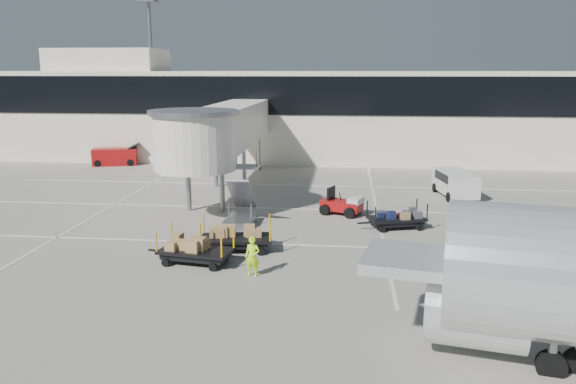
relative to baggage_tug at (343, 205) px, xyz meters
name	(u,v)px	position (x,y,z in m)	size (l,w,h in m)	color
ground	(250,257)	(-3.98, -8.01, -0.56)	(140.00, 140.00, 0.00)	gray
lane_markings	(266,207)	(-4.64, 1.33, -0.55)	(40.00, 30.00, 0.02)	silver
terminal	(300,113)	(-4.33, 21.93, 3.55)	(64.00, 12.11, 15.20)	#EFE7CD
jet_bridge	(221,130)	(-7.95, 4.26, 3.73)	(5.70, 20.40, 6.03)	silver
baggage_tug	(343,205)	(0.00, 0.00, 0.00)	(2.58, 2.20, 1.53)	maroon
suitcase_cart	(396,219)	(2.80, -2.62, -0.07)	(3.64, 2.24, 1.40)	black
box_cart_near	(236,238)	(-4.76, -7.15, 0.03)	(4.03, 2.06, 1.55)	black
box_cart_far	(196,251)	(-6.14, -9.05, 0.03)	(3.86, 2.02, 1.48)	black
ground_worker	(252,257)	(-3.49, -10.27, 0.27)	(0.60, 0.39, 1.64)	#BEF219
minivan	(455,181)	(7.22, 5.53, 0.43)	(2.44, 4.55, 1.64)	silver
belt_loader	(115,157)	(-19.83, 15.14, 0.17)	(4.21, 2.46, 1.91)	maroon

